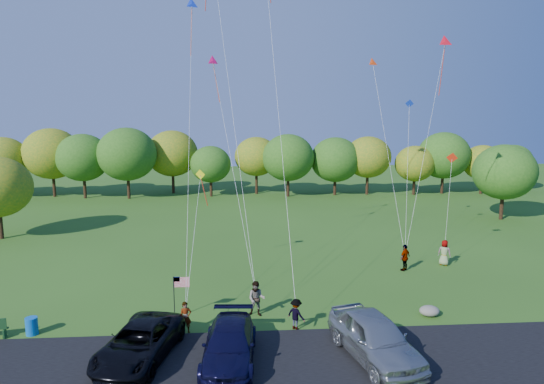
{
  "coord_description": "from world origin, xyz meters",
  "views": [
    {
      "loc": [
        -2.08,
        -23.22,
        10.74
      ],
      "look_at": [
        0.04,
        6.0,
        5.76
      ],
      "focal_mm": 32.0,
      "sensor_mm": 36.0,
      "label": 1
    }
  ],
  "objects_px": {
    "minivan_dark": "(139,343)",
    "minivan_navy": "(229,345)",
    "flyer_e": "(444,253)",
    "trash_barrel": "(32,326)",
    "flyer_b": "(256,299)",
    "minivan_silver": "(375,338)",
    "flyer_d": "(405,258)",
    "flyer_c": "(296,314)",
    "flyer_a": "(186,317)"
  },
  "relations": [
    {
      "from": "flyer_e",
      "to": "trash_barrel",
      "type": "height_order",
      "value": "flyer_e"
    },
    {
      "from": "flyer_e",
      "to": "flyer_a",
      "type": "bearing_deg",
      "value": 62.69
    },
    {
      "from": "minivan_silver",
      "to": "trash_barrel",
      "type": "xyz_separation_m",
      "value": [
        -15.86,
        3.57,
        -0.61
      ]
    },
    {
      "from": "flyer_b",
      "to": "trash_barrel",
      "type": "relative_size",
      "value": 2.19
    },
    {
      "from": "flyer_a",
      "to": "flyer_e",
      "type": "distance_m",
      "value": 19.32
    },
    {
      "from": "minivan_dark",
      "to": "flyer_c",
      "type": "relative_size",
      "value": 3.54
    },
    {
      "from": "minivan_silver",
      "to": "flyer_e",
      "type": "xyz_separation_m",
      "value": [
        8.52,
        12.48,
        -0.14
      ]
    },
    {
      "from": "minivan_navy",
      "to": "flyer_d",
      "type": "relative_size",
      "value": 2.96
    },
    {
      "from": "minivan_dark",
      "to": "flyer_a",
      "type": "relative_size",
      "value": 3.52
    },
    {
      "from": "flyer_a",
      "to": "flyer_e",
      "type": "height_order",
      "value": "flyer_e"
    },
    {
      "from": "trash_barrel",
      "to": "flyer_a",
      "type": "bearing_deg",
      "value": -2.64
    },
    {
      "from": "flyer_b",
      "to": "trash_barrel",
      "type": "distance_m",
      "value": 11.04
    },
    {
      "from": "flyer_c",
      "to": "flyer_d",
      "type": "distance_m",
      "value": 11.81
    },
    {
      "from": "flyer_d",
      "to": "flyer_e",
      "type": "bearing_deg",
      "value": 157.51
    },
    {
      "from": "flyer_c",
      "to": "flyer_e",
      "type": "height_order",
      "value": "flyer_e"
    },
    {
      "from": "flyer_a",
      "to": "flyer_b",
      "type": "bearing_deg",
      "value": 10.34
    },
    {
      "from": "minivan_navy",
      "to": "minivan_silver",
      "type": "height_order",
      "value": "minivan_silver"
    },
    {
      "from": "minivan_dark",
      "to": "flyer_c",
      "type": "xyz_separation_m",
      "value": [
        7.13,
        2.55,
        -0.05
      ]
    },
    {
      "from": "flyer_b",
      "to": "flyer_c",
      "type": "height_order",
      "value": "flyer_b"
    },
    {
      "from": "minivan_dark",
      "to": "trash_barrel",
      "type": "distance_m",
      "value": 6.4
    },
    {
      "from": "flyer_a",
      "to": "trash_barrel",
      "type": "relative_size",
      "value": 1.83
    },
    {
      "from": "flyer_a",
      "to": "flyer_b",
      "type": "height_order",
      "value": "flyer_b"
    },
    {
      "from": "minivan_silver",
      "to": "flyer_d",
      "type": "height_order",
      "value": "minivan_silver"
    },
    {
      "from": "minivan_navy",
      "to": "trash_barrel",
      "type": "relative_size",
      "value": 6.3
    },
    {
      "from": "flyer_c",
      "to": "flyer_d",
      "type": "relative_size",
      "value": 0.86
    },
    {
      "from": "flyer_b",
      "to": "trash_barrel",
      "type": "bearing_deg",
      "value": -160.99
    },
    {
      "from": "flyer_a",
      "to": "trash_barrel",
      "type": "distance_m",
      "value": 7.44
    },
    {
      "from": "minivan_dark",
      "to": "flyer_e",
      "type": "xyz_separation_m",
      "value": [
        18.69,
        11.8,
        0.07
      ]
    },
    {
      "from": "minivan_navy",
      "to": "flyer_c",
      "type": "xyz_separation_m",
      "value": [
        3.24,
        3.08,
        -0.06
      ]
    },
    {
      "from": "flyer_d",
      "to": "flyer_e",
      "type": "distance_m",
      "value": 3.29
    },
    {
      "from": "minivan_navy",
      "to": "flyer_b",
      "type": "bearing_deg",
      "value": 78.16
    },
    {
      "from": "flyer_a",
      "to": "trash_barrel",
      "type": "height_order",
      "value": "flyer_a"
    },
    {
      "from": "minivan_dark",
      "to": "flyer_d",
      "type": "relative_size",
      "value": 3.03
    },
    {
      "from": "minivan_dark",
      "to": "flyer_c",
      "type": "bearing_deg",
      "value": 32.82
    },
    {
      "from": "flyer_d",
      "to": "minivan_navy",
      "type": "bearing_deg",
      "value": 4.97
    },
    {
      "from": "flyer_b",
      "to": "flyer_c",
      "type": "relative_size",
      "value": 1.21
    },
    {
      "from": "minivan_silver",
      "to": "flyer_b",
      "type": "bearing_deg",
      "value": 120.99
    },
    {
      "from": "minivan_silver",
      "to": "flyer_e",
      "type": "distance_m",
      "value": 15.11
    },
    {
      "from": "minivan_dark",
      "to": "minivan_navy",
      "type": "height_order",
      "value": "minivan_navy"
    },
    {
      "from": "flyer_e",
      "to": "minivan_silver",
      "type": "bearing_deg",
      "value": 89.75
    },
    {
      "from": "minivan_navy",
      "to": "flyer_c",
      "type": "distance_m",
      "value": 4.47
    },
    {
      "from": "minivan_navy",
      "to": "flyer_b",
      "type": "relative_size",
      "value": 2.87
    },
    {
      "from": "flyer_b",
      "to": "flyer_d",
      "type": "distance_m",
      "value": 12.21
    },
    {
      "from": "flyer_d",
      "to": "flyer_b",
      "type": "bearing_deg",
      "value": -6.83
    },
    {
      "from": "minivan_navy",
      "to": "flyer_d",
      "type": "bearing_deg",
      "value": 48.21
    },
    {
      "from": "minivan_silver",
      "to": "trash_barrel",
      "type": "bearing_deg",
      "value": 153.5
    },
    {
      "from": "minivan_silver",
      "to": "flyer_a",
      "type": "bearing_deg",
      "value": 145.26
    },
    {
      "from": "minivan_dark",
      "to": "flyer_d",
      "type": "xyz_separation_m",
      "value": [
        15.54,
        10.85,
        0.08
      ]
    },
    {
      "from": "minivan_silver",
      "to": "flyer_e",
      "type": "relative_size",
      "value": 3.2
    },
    {
      "from": "flyer_c",
      "to": "flyer_d",
      "type": "height_order",
      "value": "flyer_d"
    }
  ]
}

